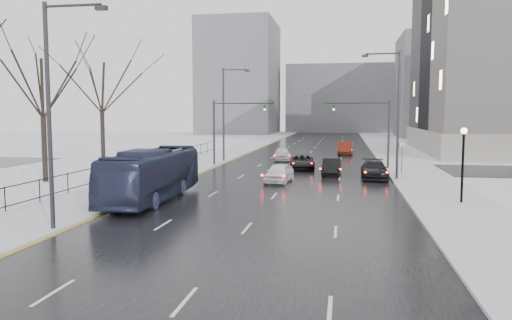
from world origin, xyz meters
The scene contains 25 objects.
road centered at (0.00, 60.00, 0.02)m, with size 16.00×150.00×0.04m, color black.
cross_road centered at (0.00, 48.00, 0.02)m, with size 130.00×10.00×0.04m, color black.
sidewalk_left centered at (-10.50, 60.00, 0.08)m, with size 5.00×150.00×0.16m, color silver.
sidewalk_right centered at (10.50, 60.00, 0.08)m, with size 5.00×150.00×0.16m, color silver.
park_strip centered at (-20.00, 60.00, 0.06)m, with size 14.00×150.00×0.12m, color white.
tree_park_d centered at (-17.80, 34.00, 0.00)m, with size 8.75×8.75×12.50m, color black, non-canonical shape.
tree_park_e centered at (-18.20, 44.00, 0.00)m, with size 9.45×9.45×13.50m, color black, non-canonical shape.
iron_fence centered at (-13.00, 30.00, 0.91)m, with size 0.06×70.00×1.30m.
streetlight_r_mid centered at (8.17, 40.00, 5.62)m, with size 2.95×0.25×10.00m.
streetlight_l_near centered at (-8.17, 20.00, 5.62)m, with size 2.95×0.25×10.00m.
streetlight_l_far centered at (-8.17, 52.00, 5.62)m, with size 2.95×0.25×10.00m.
lamppost_r_mid centered at (11.00, 30.00, 2.94)m, with size 0.36×0.36×4.28m.
mast_signal_right centered at (7.33, 48.00, 4.11)m, with size 6.10×0.33×6.50m.
mast_signal_left centered at (-7.33, 48.00, 4.11)m, with size 6.10×0.33×6.50m.
no_uturn_sign centered at (9.20, 44.00, 2.30)m, with size 0.60×0.06×2.70m.
bldg_far_right centered at (28.00, 115.00, 11.00)m, with size 24.00×20.00×22.00m, color slate.
bldg_far_left centered at (-22.00, 125.00, 14.00)m, with size 18.00×22.00×28.00m, color slate.
bldg_far_center centered at (4.00, 140.00, 9.00)m, with size 30.00×18.00×18.00m, color slate.
bus centered at (-7.00, 28.30, 1.59)m, with size 2.60×11.11×3.09m, color #262C4B.
sedan_center_near centered at (-0.50, 37.28, 0.76)m, with size 1.69×4.21×1.43m, color white.
sedan_right_near centered at (3.32, 42.21, 0.74)m, with size 1.49×4.27×1.41m, color black.
sedan_right_cross centered at (0.50, 46.27, 0.71)m, with size 2.21×4.80×1.33m, color black.
sedan_right_far centered at (6.73, 40.60, 0.76)m, with size 2.03×4.98×1.45m, color black.
sedan_center_far centered at (-2.38, 54.36, 0.78)m, with size 1.75×4.34×1.48m, color silver.
sedan_right_distant centered at (4.50, 63.75, 0.84)m, with size 1.70×4.88×1.61m, color #611C10.
Camera 1 is at (4.30, 0.10, 5.28)m, focal length 35.00 mm.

